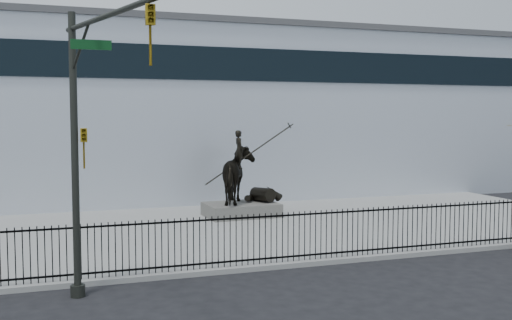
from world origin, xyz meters
name	(u,v)px	position (x,y,z in m)	size (l,w,h in m)	color
ground	(334,274)	(0.00, 0.00, 0.00)	(120.00, 120.00, 0.00)	black
plaza	(254,228)	(0.00, 7.00, 0.07)	(30.00, 12.00, 0.15)	gray
building	(183,116)	(0.00, 20.00, 4.50)	(44.00, 14.00, 9.00)	white
picket_fence	(316,235)	(0.00, 1.25, 0.90)	(22.10, 0.10, 1.50)	black
statue_plinth	(241,210)	(0.22, 9.42, 0.44)	(3.06, 2.10, 0.57)	#4E4C47
equestrian_statue	(242,175)	(0.28, 9.42, 1.92)	(3.92, 2.50, 3.32)	black
traffic_signal_left	(87,136)	(-6.75, -0.62, 4.03)	(1.52, 4.84, 7.00)	#252722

